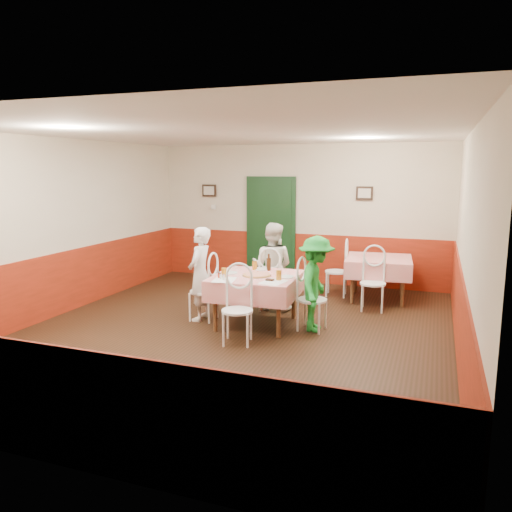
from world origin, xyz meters
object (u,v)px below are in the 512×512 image
(beer_bottle, at_px, (269,263))
(diner_far, at_px, (272,266))
(chair_far, at_px, (271,283))
(glass_c, at_px, (255,266))
(chair_left, at_px, (203,291))
(glass_a, at_px, (224,273))
(diner_left, at_px, (200,274))
(wallet, at_px, (270,280))
(main_table, at_px, (256,300))
(chair_right, at_px, (312,300))
(glass_b, at_px, (279,275))
(chair_near, at_px, (237,311))
(chair_second_a, at_px, (336,272))
(diner_right, at_px, (316,284))
(chair_second_b, at_px, (373,284))
(pizza, at_px, (257,275))
(second_table, at_px, (378,279))

(beer_bottle, bearing_deg, diner_far, 102.51)
(chair_far, xyz_separation_m, glass_c, (-0.11, -0.48, 0.38))
(chair_left, bearing_deg, chair_far, 136.64)
(chair_far, bearing_deg, diner_far, -97.23)
(glass_a, xyz_separation_m, diner_left, (-0.51, 0.24, -0.11))
(wallet, bearing_deg, beer_bottle, 107.03)
(glass_c, relative_size, diner_left, 0.09)
(wallet, bearing_deg, main_table, 135.78)
(diner_left, bearing_deg, chair_right, 90.22)
(chair_far, bearing_deg, chair_right, 127.77)
(main_table, distance_m, diner_left, 0.97)
(glass_b, distance_m, diner_left, 1.33)
(chair_near, distance_m, diner_far, 1.77)
(chair_left, bearing_deg, main_table, 91.64)
(chair_second_a, distance_m, diner_right, 2.11)
(chair_left, distance_m, chair_second_b, 2.79)
(chair_second_b, xyz_separation_m, wallet, (-1.24, -1.66, 0.32))
(chair_near, bearing_deg, chair_right, 35.36)
(chair_near, bearing_deg, main_table, 80.36)
(chair_near, xyz_separation_m, pizza, (-0.02, 0.81, 0.32))
(chair_second_a, xyz_separation_m, diner_far, (-0.84, -1.24, 0.27))
(chair_near, distance_m, beer_bottle, 1.32)
(chair_left, distance_m, diner_far, 1.27)
(chair_right, xyz_separation_m, glass_b, (-0.43, -0.24, 0.38))
(chair_second_b, distance_m, glass_c, 2.02)
(main_table, bearing_deg, diner_right, 2.92)
(chair_left, relative_size, chair_right, 1.00)
(chair_second_a, xyz_separation_m, diner_left, (-1.69, -2.18, 0.27))
(pizza, distance_m, glass_b, 0.43)
(second_table, bearing_deg, beer_bottle, -130.35)
(chair_second_b, xyz_separation_m, diner_right, (-0.65, -1.34, 0.24))
(glass_b, xyz_separation_m, glass_c, (-0.57, 0.57, -0.00))
(chair_second_a, bearing_deg, glass_c, -33.06)
(chair_near, xyz_separation_m, chair_second_a, (0.75, 2.99, 0.00))
(chair_right, height_order, wallet, chair_right)
(chair_second_b, bearing_deg, chair_near, -128.70)
(chair_left, xyz_separation_m, chair_far, (0.81, 0.89, 0.00))
(wallet, bearing_deg, chair_right, 27.16)
(chair_right, bearing_deg, chair_near, 143.08)
(chair_right, xyz_separation_m, wallet, (-0.54, -0.31, 0.32))
(wallet, bearing_deg, chair_near, -117.47)
(wallet, height_order, diner_right, diner_right)
(chair_far, relative_size, glass_c, 6.65)
(chair_near, bearing_deg, second_table, 50.74)
(main_table, xyz_separation_m, wallet, (0.31, -0.27, 0.40))
(second_table, height_order, wallet, wallet)
(pizza, relative_size, wallet, 3.63)
(wallet, relative_size, diner_right, 0.08)
(chair_far, height_order, chair_second_a, same)
(chair_right, relative_size, chair_far, 1.00)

